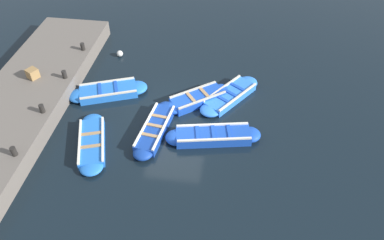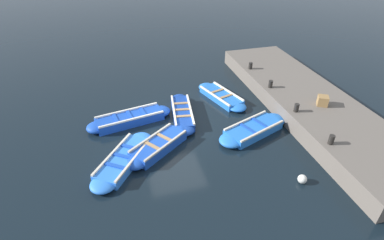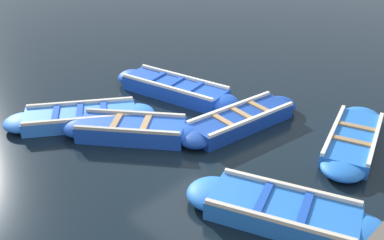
{
  "view_description": "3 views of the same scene",
  "coord_description": "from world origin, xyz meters",
  "px_view_note": "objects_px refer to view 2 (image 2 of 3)",
  "views": [
    {
      "loc": [
        2.31,
        -11.13,
        10.49
      ],
      "look_at": [
        0.81,
        -0.43,
        0.42
      ],
      "focal_mm": 35.0,
      "sensor_mm": 36.0,
      "label": 1
    },
    {
      "loc": [
        1.97,
        10.21,
        7.3
      ],
      "look_at": [
        -0.77,
        0.15,
        0.42
      ],
      "focal_mm": 28.0,
      "sensor_mm": 36.0,
      "label": 2
    },
    {
      "loc": [
        -6.16,
        6.39,
        5.1
      ],
      "look_at": [
        0.09,
        0.03,
        0.27
      ],
      "focal_mm": 42.0,
      "sensor_mm": 36.0,
      "label": 3
    }
  ],
  "objects_px": {
    "boat_outer_right": "(130,119)",
    "bollard_south": "(331,140)",
    "boat_near_quay": "(221,96)",
    "boat_outer_left": "(253,129)",
    "wooden_crate": "(323,101)",
    "boat_bow_out": "(124,160)",
    "boat_end_of_row": "(182,113)",
    "boat_far_corner": "(159,145)",
    "buoy_orange_near": "(302,179)",
    "bollard_mid_south": "(296,108)",
    "bollard_north": "(251,66)",
    "bollard_mid_north": "(271,84)"
  },
  "relations": [
    {
      "from": "boat_bow_out",
      "to": "bollard_north",
      "type": "relative_size",
      "value": 9.57
    },
    {
      "from": "boat_outer_right",
      "to": "buoy_orange_near",
      "type": "height_order",
      "value": "boat_outer_right"
    },
    {
      "from": "boat_bow_out",
      "to": "boat_near_quay",
      "type": "height_order",
      "value": "boat_bow_out"
    },
    {
      "from": "bollard_south",
      "to": "boat_outer_right",
      "type": "bearing_deg",
      "value": -33.09
    },
    {
      "from": "bollard_mid_north",
      "to": "buoy_orange_near",
      "type": "height_order",
      "value": "bollard_mid_north"
    },
    {
      "from": "boat_outer_left",
      "to": "wooden_crate",
      "type": "relative_size",
      "value": 8.45
    },
    {
      "from": "boat_far_corner",
      "to": "buoy_orange_near",
      "type": "distance_m",
      "value": 5.27
    },
    {
      "from": "boat_outer_left",
      "to": "boat_end_of_row",
      "type": "xyz_separation_m",
      "value": [
        2.54,
        -2.02,
        -0.0
      ]
    },
    {
      "from": "bollard_mid_south",
      "to": "wooden_crate",
      "type": "relative_size",
      "value": 0.83
    },
    {
      "from": "boat_far_corner",
      "to": "boat_end_of_row",
      "type": "bearing_deg",
      "value": -124.62
    },
    {
      "from": "boat_end_of_row",
      "to": "wooden_crate",
      "type": "bearing_deg",
      "value": 162.24
    },
    {
      "from": "boat_end_of_row",
      "to": "bollard_south",
      "type": "xyz_separation_m",
      "value": [
        -4.39,
        4.27,
        0.75
      ]
    },
    {
      "from": "bollard_mid_north",
      "to": "boat_outer_left",
      "type": "bearing_deg",
      "value": 50.81
    },
    {
      "from": "boat_outer_right",
      "to": "bollard_north",
      "type": "bearing_deg",
      "value": -160.19
    },
    {
      "from": "boat_end_of_row",
      "to": "boat_near_quay",
      "type": "bearing_deg",
      "value": -155.06
    },
    {
      "from": "boat_outer_right",
      "to": "bollard_south",
      "type": "bearing_deg",
      "value": 146.91
    },
    {
      "from": "boat_end_of_row",
      "to": "bollard_south",
      "type": "height_order",
      "value": "bollard_south"
    },
    {
      "from": "boat_outer_right",
      "to": "bollard_north",
      "type": "xyz_separation_m",
      "value": [
        -6.7,
        -2.41,
        0.73
      ]
    },
    {
      "from": "boat_end_of_row",
      "to": "buoy_orange_near",
      "type": "height_order",
      "value": "boat_end_of_row"
    },
    {
      "from": "boat_outer_left",
      "to": "bollard_mid_south",
      "type": "relative_size",
      "value": 10.16
    },
    {
      "from": "boat_near_quay",
      "to": "boat_outer_left",
      "type": "bearing_deg",
      "value": 95.56
    },
    {
      "from": "boat_far_corner",
      "to": "boat_outer_right",
      "type": "relative_size",
      "value": 0.8
    },
    {
      "from": "bollard_south",
      "to": "boat_end_of_row",
      "type": "bearing_deg",
      "value": -44.22
    },
    {
      "from": "boat_bow_out",
      "to": "boat_end_of_row",
      "type": "xyz_separation_m",
      "value": [
        -2.78,
        -2.5,
        0.02
      ]
    },
    {
      "from": "boat_outer_right",
      "to": "buoy_orange_near",
      "type": "bearing_deg",
      "value": 135.23
    },
    {
      "from": "boat_near_quay",
      "to": "bollard_mid_north",
      "type": "bearing_deg",
      "value": 159.73
    },
    {
      "from": "bollard_south",
      "to": "buoy_orange_near",
      "type": "xyz_separation_m",
      "value": [
        1.49,
        0.8,
        -0.77
      ]
    },
    {
      "from": "bollard_mid_north",
      "to": "wooden_crate",
      "type": "relative_size",
      "value": 0.83
    },
    {
      "from": "boat_outer_right",
      "to": "bollard_mid_south",
      "type": "bearing_deg",
      "value": 162.55
    },
    {
      "from": "boat_bow_out",
      "to": "boat_end_of_row",
      "type": "relative_size",
      "value": 0.97
    },
    {
      "from": "boat_far_corner",
      "to": "buoy_orange_near",
      "type": "height_order",
      "value": "boat_far_corner"
    },
    {
      "from": "boat_near_quay",
      "to": "bollard_mid_south",
      "type": "height_order",
      "value": "bollard_mid_south"
    },
    {
      "from": "boat_bow_out",
      "to": "buoy_orange_near",
      "type": "height_order",
      "value": "boat_bow_out"
    },
    {
      "from": "buoy_orange_near",
      "to": "boat_near_quay",
      "type": "bearing_deg",
      "value": -83.85
    },
    {
      "from": "buoy_orange_near",
      "to": "boat_outer_left",
      "type": "bearing_deg",
      "value": -83.26
    },
    {
      "from": "boat_bow_out",
      "to": "bollard_mid_north",
      "type": "height_order",
      "value": "bollard_mid_north"
    },
    {
      "from": "boat_bow_out",
      "to": "buoy_orange_near",
      "type": "distance_m",
      "value": 6.23
    },
    {
      "from": "bollard_south",
      "to": "wooden_crate",
      "type": "relative_size",
      "value": 0.83
    },
    {
      "from": "boat_outer_right",
      "to": "bollard_mid_south",
      "type": "relative_size",
      "value": 10.82
    },
    {
      "from": "wooden_crate",
      "to": "boat_bow_out",
      "type": "bearing_deg",
      "value": 4.45
    },
    {
      "from": "boat_near_quay",
      "to": "boat_outer_left",
      "type": "distance_m",
      "value": 3.08
    },
    {
      "from": "boat_end_of_row",
      "to": "buoy_orange_near",
      "type": "bearing_deg",
      "value": 119.75
    },
    {
      "from": "boat_outer_left",
      "to": "buoy_orange_near",
      "type": "bearing_deg",
      "value": 96.74
    },
    {
      "from": "boat_far_corner",
      "to": "wooden_crate",
      "type": "xyz_separation_m",
      "value": [
        -7.17,
        -0.23,
        0.77
      ]
    },
    {
      "from": "bollard_north",
      "to": "boat_end_of_row",
      "type": "bearing_deg",
      "value": 29.73
    },
    {
      "from": "buoy_orange_near",
      "to": "boat_end_of_row",
      "type": "bearing_deg",
      "value": -60.25
    },
    {
      "from": "bollard_north",
      "to": "boat_outer_left",
      "type": "bearing_deg",
      "value": 67.77
    },
    {
      "from": "boat_far_corner",
      "to": "boat_near_quay",
      "type": "bearing_deg",
      "value": -139.71
    },
    {
      "from": "boat_outer_left",
      "to": "boat_far_corner",
      "type": "relative_size",
      "value": 1.18
    },
    {
      "from": "boat_outer_right",
      "to": "wooden_crate",
      "type": "relative_size",
      "value": 9.0
    }
  ]
}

